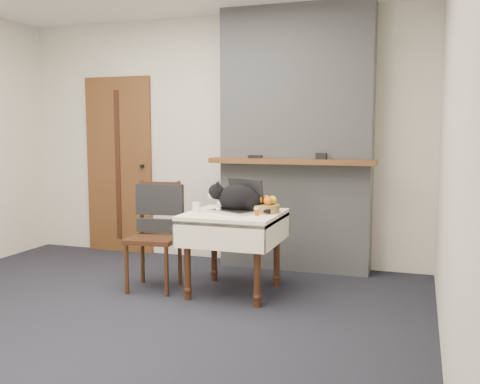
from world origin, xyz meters
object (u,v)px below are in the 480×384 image
(door, at_px, (119,165))
(cat, at_px, (239,199))
(side_table, at_px, (234,226))
(chair, at_px, (157,220))
(cream_jar, at_px, (196,207))
(fruit_basket, at_px, (265,206))
(pill_bottle, at_px, (257,211))
(laptop, at_px, (239,204))

(door, distance_m, cat, 2.14)
(side_table, relative_size, chair, 0.82)
(cat, relative_size, cream_jar, 6.97)
(cream_jar, height_order, chair, chair)
(side_table, distance_m, cat, 0.23)
(door, bearing_deg, side_table, -32.17)
(cream_jar, xyz_separation_m, fruit_basket, (0.57, 0.15, 0.02))
(side_table, distance_m, pill_bottle, 0.30)
(side_table, distance_m, laptop, 0.19)
(fruit_basket, bearing_deg, pill_bottle, -93.63)
(laptop, bearing_deg, cream_jar, -139.78)
(side_table, height_order, fruit_basket, fruit_basket)
(chair, bearing_deg, cat, -2.74)
(pill_bottle, distance_m, fruit_basket, 0.20)
(pill_bottle, bearing_deg, chair, 175.04)
(laptop, relative_size, cream_jar, 5.91)
(cream_jar, relative_size, chair, 0.09)
(door, relative_size, cat, 3.54)
(cat, bearing_deg, side_table, -150.49)
(door, xyz_separation_m, laptop, (1.83, -1.09, -0.23))
(cream_jar, relative_size, pill_bottle, 1.19)
(cream_jar, bearing_deg, chair, 174.61)
(door, bearing_deg, cat, -31.04)
(pill_bottle, bearing_deg, laptop, 144.15)
(cream_jar, relative_size, fruit_basket, 0.32)
(pill_bottle, relative_size, fruit_basket, 0.27)
(side_table, relative_size, fruit_basket, 3.11)
(door, relative_size, cream_jar, 24.67)
(laptop, height_order, cat, laptop)
(side_table, xyz_separation_m, laptop, (0.03, 0.04, 0.18))
(cream_jar, height_order, pill_bottle, cream_jar)
(fruit_basket, distance_m, chair, 0.98)
(door, bearing_deg, fruit_basket, -27.08)
(chair, bearing_deg, pill_bottle, -12.00)
(side_table, relative_size, cat, 1.38)
(cream_jar, bearing_deg, laptop, 16.30)
(door, height_order, fruit_basket, door)
(cream_jar, bearing_deg, door, 141.04)
(laptop, xyz_separation_m, cream_jar, (-0.35, -0.10, -0.03))
(side_table, relative_size, cream_jar, 9.62)
(side_table, xyz_separation_m, fruit_basket, (0.25, 0.08, 0.17))
(side_table, bearing_deg, laptop, 48.54)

